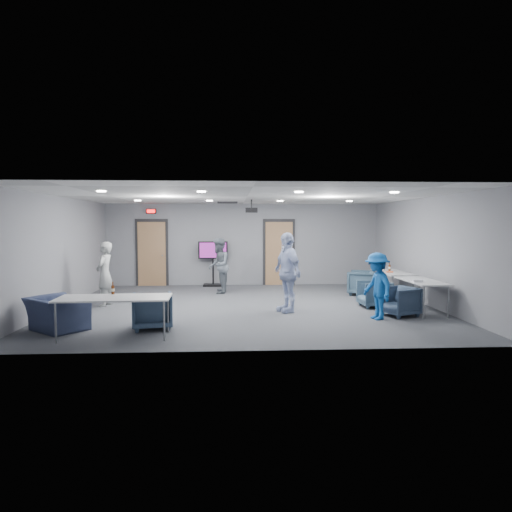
{
  "coord_description": "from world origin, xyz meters",
  "views": [
    {
      "loc": [
        -0.41,
        -11.17,
        2.03
      ],
      "look_at": [
        0.25,
        0.63,
        1.2
      ],
      "focal_mm": 32.0,
      "sensor_mm": 36.0,
      "label": 1
    }
  ],
  "objects": [
    {
      "name": "chair_front_b",
      "position": [
        -3.72,
        -2.4,
        0.32
      ],
      "size": [
        1.32,
        1.31,
        0.65
      ],
      "primitive_type": "imported",
      "rotation": [
        0.0,
        0.0,
        2.45
      ],
      "color": "#353E5C",
      "rests_on": "floor"
    },
    {
      "name": "chair_right_a",
      "position": [
        3.35,
        1.61,
        0.35
      ],
      "size": [
        1.02,
        1.01,
        0.7
      ],
      "primitive_type": "imported",
      "rotation": [
        0.0,
        0.0,
        -2.0
      ],
      "color": "#34495A",
      "rests_on": "floor"
    },
    {
      "name": "floor",
      "position": [
        0.0,
        0.0,
        0.0
      ],
      "size": [
        9.0,
        9.0,
        0.0
      ],
      "primitive_type": "plane",
      "color": "#3A3C42",
      "rests_on": "ground"
    },
    {
      "name": "tv_stand",
      "position": [
        -0.99,
        3.75,
        0.83
      ],
      "size": [
        0.96,
        0.45,
        1.46
      ],
      "color": "black",
      "rests_on": "floor"
    },
    {
      "name": "wall_right",
      "position": [
        4.5,
        0.0,
        1.35
      ],
      "size": [
        0.02,
        8.0,
        2.7
      ],
      "primitive_type": "cube",
      "color": "slate",
      "rests_on": "floor"
    },
    {
      "name": "chair_right_b",
      "position": [
        3.1,
        -0.3,
        0.32
      ],
      "size": [
        0.75,
        0.73,
        0.65
      ],
      "primitive_type": "imported",
      "rotation": [
        0.0,
        0.0,
        -1.52
      ],
      "color": "#3A5265",
      "rests_on": "floor"
    },
    {
      "name": "ceiling",
      "position": [
        0.0,
        0.0,
        2.7
      ],
      "size": [
        9.0,
        9.0,
        0.0
      ],
      "primitive_type": "plane",
      "rotation": [
        3.14,
        0.0,
        0.0
      ],
      "color": "silver",
      "rests_on": "wall_back"
    },
    {
      "name": "bottle_right",
      "position": [
        4.0,
        1.2,
        0.82
      ],
      "size": [
        0.06,
        0.06,
        0.25
      ],
      "color": "#612C10",
      "rests_on": "table_right_a"
    },
    {
      "name": "wrapper",
      "position": [
        3.78,
        -1.18,
        0.76
      ],
      "size": [
        0.24,
        0.18,
        0.05
      ],
      "primitive_type": "cube",
      "rotation": [
        0.0,
        0.0,
        0.09
      ],
      "color": "silver",
      "rests_on": "table_right_b"
    },
    {
      "name": "chair_right_c",
      "position": [
        3.3,
        -1.4,
        0.33
      ],
      "size": [
        0.93,
        0.92,
        0.65
      ],
      "primitive_type": "imported",
      "rotation": [
        0.0,
        0.0,
        -1.17
      ],
      "color": "#334359",
      "rests_on": "floor"
    },
    {
      "name": "door_left",
      "position": [
        -3.0,
        3.95,
        1.07
      ],
      "size": [
        1.06,
        0.17,
        2.24
      ],
      "color": "black",
      "rests_on": "wall_back"
    },
    {
      "name": "table_right_b",
      "position": [
        4.0,
        -0.95,
        0.68
      ],
      "size": [
        0.7,
        1.67,
        0.73
      ],
      "rotation": [
        0.0,
        0.0,
        1.57
      ],
      "color": "#B4B6B9",
      "rests_on": "floor"
    },
    {
      "name": "person_c",
      "position": [
        0.89,
        -0.77,
        0.92
      ],
      "size": [
        0.81,
        1.17,
        1.84
      ],
      "primitive_type": "imported",
      "rotation": [
        0.0,
        0.0,
        -1.2
      ],
      "color": "silver",
      "rests_on": "floor"
    },
    {
      "name": "person_a",
      "position": [
        -3.52,
        0.22,
        0.8
      ],
      "size": [
        0.46,
        0.63,
        1.59
      ],
      "primitive_type": "imported",
      "rotation": [
        0.0,
        0.0,
        -1.72
      ],
      "color": "#9FA2A0",
      "rests_on": "floor"
    },
    {
      "name": "table_front_left",
      "position": [
        -2.49,
        -3.0,
        0.69
      ],
      "size": [
        2.0,
        0.89,
        0.73
      ],
      "rotation": [
        0.0,
        0.0,
        0.03
      ],
      "color": "#B4B6B9",
      "rests_on": "floor"
    },
    {
      "name": "downlights",
      "position": [
        0.0,
        0.0,
        2.68
      ],
      "size": [
        6.18,
        3.78,
        0.02
      ],
      "color": "white",
      "rests_on": "ceiling"
    },
    {
      "name": "person_b",
      "position": [
        -0.77,
        2.16,
        0.81
      ],
      "size": [
        0.66,
        0.82,
        1.63
      ],
      "primitive_type": "imported",
      "rotation": [
        0.0,
        0.0,
        -1.62
      ],
      "color": "slate",
      "rests_on": "floor"
    },
    {
      "name": "snack_box",
      "position": [
        3.86,
        0.78,
        0.75
      ],
      "size": [
        0.17,
        0.11,
        0.04
      ],
      "primitive_type": "cube",
      "rotation": [
        0.0,
        0.0,
        -0.03
      ],
      "color": "#DD5D37",
      "rests_on": "table_right_a"
    },
    {
      "name": "exit_sign",
      "position": [
        -3.0,
        3.93,
        2.45
      ],
      "size": [
        0.32,
        0.08,
        0.16
      ],
      "color": "black",
      "rests_on": "wall_back"
    },
    {
      "name": "chair_front_a",
      "position": [
        -1.93,
        -2.33,
        0.35
      ],
      "size": [
        0.86,
        0.88,
        0.69
      ],
      "primitive_type": "imported",
      "rotation": [
        0.0,
        0.0,
        3.31
      ],
      "color": "#3D5069",
      "rests_on": "floor"
    },
    {
      "name": "hvac_diffuser",
      "position": [
        -0.5,
        2.8,
        2.69
      ],
      "size": [
        0.6,
        0.6,
        0.03
      ],
      "primitive_type": "cube",
      "color": "black",
      "rests_on": "ceiling"
    },
    {
      "name": "door_right",
      "position": [
        1.2,
        3.95,
        1.07
      ],
      "size": [
        1.06,
        0.17,
        2.24
      ],
      "color": "black",
      "rests_on": "wall_back"
    },
    {
      "name": "bottle_front",
      "position": [
        -2.59,
        -2.66,
        0.82
      ],
      "size": [
        0.06,
        0.06,
        0.23
      ],
      "color": "#612C10",
      "rests_on": "table_front_left"
    },
    {
      "name": "wall_front",
      "position": [
        0.0,
        -4.0,
        1.35
      ],
      "size": [
        9.0,
        0.02,
        2.7
      ],
      "primitive_type": "cube",
      "color": "slate",
      "rests_on": "floor"
    },
    {
      "name": "wall_back",
      "position": [
        0.0,
        4.0,
        1.35
      ],
      "size": [
        9.0,
        0.02,
        2.7
      ],
      "primitive_type": "cube",
      "color": "slate",
      "rests_on": "floor"
    },
    {
      "name": "person_d",
      "position": [
        2.7,
        -1.71,
        0.71
      ],
      "size": [
        0.72,
        1.02,
        1.42
      ],
      "primitive_type": "imported",
      "rotation": [
        0.0,
        0.0,
        -1.34
      ],
      "color": "#18529F",
      "rests_on": "floor"
    },
    {
      "name": "table_right_a",
      "position": [
        4.0,
        0.95,
        0.68
      ],
      "size": [
        0.7,
        1.68,
        0.73
      ],
      "rotation": [
        0.0,
        0.0,
        1.57
      ],
      "color": "#B4B6B9",
      "rests_on": "floor"
    },
    {
      "name": "projector",
      "position": [
        0.15,
        1.06,
        2.41
      ],
      "size": [
        0.33,
        0.32,
        0.35
      ],
      "rotation": [
        0.0,
        0.0,
        -0.04
      ],
      "color": "black",
      "rests_on": "ceiling"
    },
    {
      "name": "wall_left",
      "position": [
        -4.5,
        0.0,
        1.35
      ],
      "size": [
        0.02,
        8.0,
        2.7
      ],
      "primitive_type": "cube",
      "color": "slate",
      "rests_on": "floor"
    }
  ]
}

